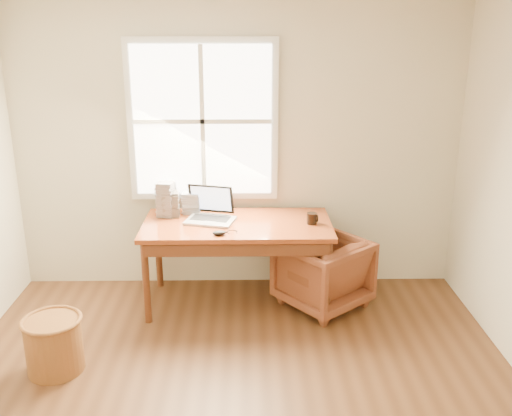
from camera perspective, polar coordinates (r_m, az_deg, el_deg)
The scene contains 11 objects.
room_shell at distance 3.12m, azimuth -2.88°, elevation -1.78°, with size 4.04×4.54×2.64m.
desk at distance 4.86m, azimuth -1.89°, elevation -1.69°, with size 1.60×0.80×0.04m, color brown.
armchair at distance 5.01m, azimuth 6.67°, elevation -6.41°, with size 0.66×0.68×0.62m, color brown.
wicker_stool at distance 4.39m, azimuth -19.54°, elevation -12.81°, with size 0.40×0.40×0.40m, color brown.
laptop at distance 4.84m, azimuth -4.64°, elevation 0.16°, with size 0.37×0.39×0.28m, color #A2A4A9, non-canonical shape.
mouse at distance 4.58m, azimuth -3.70°, elevation -2.50°, with size 0.11×0.06×0.04m, color black.
coffee_mug at distance 4.83m, azimuth 5.59°, elevation -1.04°, with size 0.08×0.08×0.10m, color black.
cd_stack_a at distance 5.15m, azimuth -8.84°, elevation 1.11°, with size 0.14×0.12×0.28m, color silver.
cd_stack_b at distance 5.03m, azimuth -8.55°, elevation 0.38°, with size 0.14×0.13×0.22m, color #2A292F.
cd_stack_c at distance 5.02m, azimuth -9.03°, elevation 0.81°, with size 0.14×0.12×0.31m, color #A9AAB7.
cd_stack_d at distance 5.09m, azimuth -6.47°, elevation 0.51°, with size 0.15×0.13×0.19m, color silver.
Camera 1 is at (0.09, -2.77, 2.38)m, focal length 40.00 mm.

